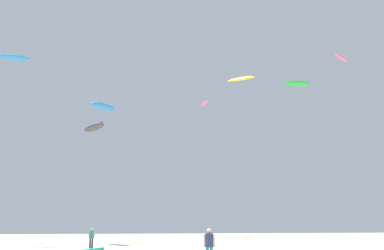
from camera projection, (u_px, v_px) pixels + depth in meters
name	position (u px, v px, depth m)	size (l,w,h in m)	color
person_foreground	(209.00, 244.00, 20.39)	(0.58, 0.40, 1.79)	teal
person_midground	(92.00, 236.00, 33.28)	(0.52, 0.37, 1.62)	#2D2D33
kite_aloft_0	(341.00, 58.00, 49.33)	(3.01, 2.77, 0.70)	#E5598C
kite_aloft_1	(94.00, 128.00, 42.42)	(3.08, 4.38, 0.52)	#2D2D33
kite_aloft_3	(298.00, 83.00, 36.09)	(2.34, 0.80, 0.50)	green
kite_aloft_5	(204.00, 104.00, 59.52)	(1.30, 3.11, 0.60)	#E5598C
kite_aloft_6	(14.00, 57.00, 40.87)	(3.00, 1.26, 0.56)	blue
kite_aloft_7	(103.00, 107.00, 47.34)	(3.20, 2.92, 0.79)	blue
kite_aloft_8	(241.00, 79.00, 34.06)	(2.47, 2.04, 0.55)	yellow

